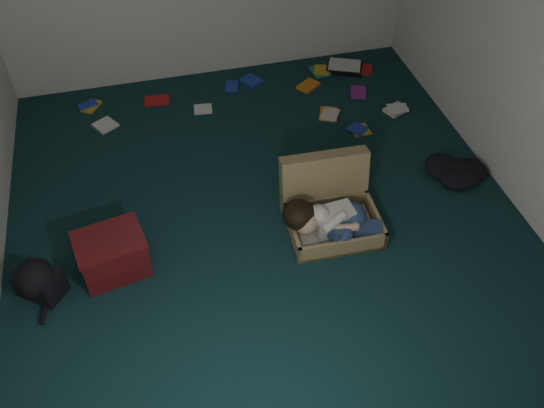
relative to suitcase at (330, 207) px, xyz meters
name	(u,v)px	position (x,y,z in m)	size (l,w,h in m)	color
floor	(267,222)	(-0.48, 0.10, -0.15)	(4.50, 4.50, 0.00)	#102D2F
suitcase	(330,207)	(0.00, 0.00, 0.00)	(0.72, 0.70, 0.51)	#9C8756
person	(330,220)	(-0.05, -0.17, 0.04)	(0.75, 0.38, 0.32)	silver
maroon_bin	(113,254)	(-1.66, -0.08, 0.01)	(0.54, 0.46, 0.33)	#591215
backpack	(40,282)	(-2.18, -0.16, -0.04)	(0.38, 0.31, 0.23)	black
clothing_pile	(457,170)	(1.22, 0.23, -0.09)	(0.39, 0.32, 0.13)	black
paper_tray	(344,67)	(0.86, 2.05, -0.13)	(0.45, 0.40, 0.05)	black
book_scatter	(268,98)	(-0.06, 1.72, -0.14)	(3.06, 1.28, 0.02)	gold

